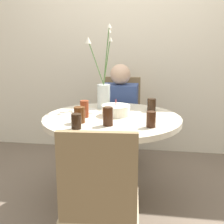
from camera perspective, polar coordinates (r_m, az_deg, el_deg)
The scene contains 15 objects.
ground_plane at distance 2.67m, azimuth 0.00°, elevation -15.95°, with size 16.00×16.00×0.00m, color #6B5B4C.
wall_back at distance 3.59m, azimuth 3.23°, elevation 13.32°, with size 8.00×0.05×2.60m.
dining_table at distance 2.44m, azimuth 0.00°, elevation -3.87°, with size 1.07×1.07×0.72m.
chair_right_flank at distance 3.30m, azimuth 1.74°, elevation -0.64°, with size 0.42×0.42×0.90m.
chair_far_back at distance 1.66m, azimuth -2.23°, elevation -15.69°, with size 0.43×0.43×0.90m.
birthday_cake at distance 2.45m, azimuth 0.72°, elevation 0.33°, with size 0.22×0.22×0.13m.
flower_vase at distance 2.68m, azimuth -1.59°, elevation 4.52°, with size 0.21×0.23×0.72m.
side_plate at distance 2.59m, azimuth -5.03°, elevation 0.20°, with size 0.21×0.21×0.01m.
drink_glass_0 at distance 2.16m, azimuth -0.75°, elevation -0.80°, with size 0.07×0.07×0.13m.
drink_glass_1 at distance 2.10m, azimuth -6.56°, elevation -1.72°, with size 0.07×0.07×0.10m.
drink_glass_2 at distance 2.14m, azimuth 7.16°, elevation -1.35°, with size 0.07×0.07×0.11m.
drink_glass_3 at distance 2.25m, azimuth -5.96°, elevation -0.51°, with size 0.08×0.08×0.11m.
drink_glass_4 at distance 2.61m, azimuth 7.24°, elevation 1.33°, with size 0.07×0.07×0.10m.
drink_glass_5 at distance 2.39m, azimuth -5.06°, elevation 0.57°, with size 0.07×0.07×0.13m.
person_boy at distance 3.15m, azimuth 1.49°, elevation -1.50°, with size 0.34×0.24×1.06m.
Camera 1 is at (0.36, -2.30, 1.32)m, focal length 50.00 mm.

